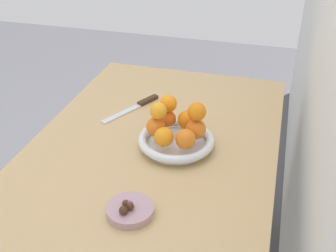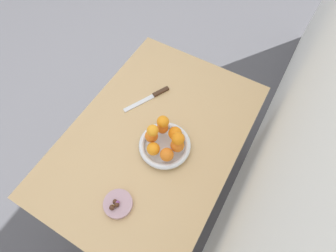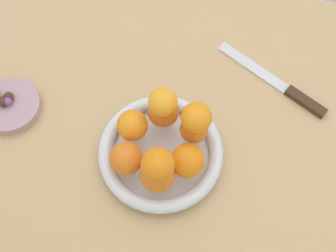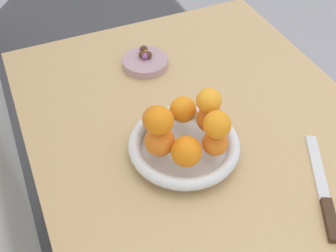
{
  "view_description": "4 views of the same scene",
  "coord_description": "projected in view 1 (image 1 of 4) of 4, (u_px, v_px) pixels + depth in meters",
  "views": [
    {
      "loc": [
        1.07,
        0.34,
        1.47
      ],
      "look_at": [
        0.05,
        0.05,
        0.83
      ],
      "focal_mm": 45.0,
      "sensor_mm": 36.0,
      "label": 1
    },
    {
      "loc": [
        0.46,
        0.34,
        1.83
      ],
      "look_at": [
        -0.02,
        0.07,
        0.88
      ],
      "focal_mm": 28.0,
      "sensor_mm": 36.0,
      "label": 2
    },
    {
      "loc": [
        -0.05,
        0.34,
        1.51
      ],
      "look_at": [
        0.01,
        0.06,
        0.86
      ],
      "focal_mm": 45.0,
      "sensor_mm": 36.0,
      "label": 3
    },
    {
      "loc": [
        -0.51,
        0.34,
        1.42
      ],
      "look_at": [
        0.02,
        0.11,
        0.84
      ],
      "focal_mm": 45.0,
      "sensor_mm": 36.0,
      "label": 4
    }
  ],
  "objects": [
    {
      "name": "candy_ball_1",
      "position": [
        129.0,
        205.0,
        1.03
      ],
      "size": [
        0.02,
        0.02,
        0.02
      ],
      "primitive_type": "sphere",
      "color": "#4C9947",
      "rests_on": "candy_dish"
    },
    {
      "name": "orange_6",
      "position": [
        168.0,
        103.0,
        1.29
      ],
      "size": [
        0.05,
        0.05,
        0.05
      ],
      "primitive_type": "sphere",
      "color": "orange",
      "rests_on": "orange_2"
    },
    {
      "name": "knife",
      "position": [
        136.0,
        107.0,
        1.52
      ],
      "size": [
        0.24,
        0.14,
        0.01
      ],
      "color": "#3F2819",
      "rests_on": "dining_table"
    },
    {
      "name": "candy_dish",
      "position": [
        130.0,
        210.0,
        1.04
      ],
      "size": [
        0.12,
        0.12,
        0.02
      ],
      "primitive_type": "cylinder",
      "color": "#B28C99",
      "rests_on": "dining_table"
    },
    {
      "name": "fruit_bowl",
      "position": [
        176.0,
        141.0,
        1.29
      ],
      "size": [
        0.23,
        0.23,
        0.04
      ],
      "color": "silver",
      "rests_on": "dining_table"
    },
    {
      "name": "orange_8",
      "position": [
        158.0,
        111.0,
        1.24
      ],
      "size": [
        0.05,
        0.05,
        0.05
      ],
      "primitive_type": "sphere",
      "color": "orange",
      "rests_on": "orange_3"
    },
    {
      "name": "orange_5",
      "position": [
        185.0,
        139.0,
        1.21
      ],
      "size": [
        0.06,
        0.06,
        0.06
      ],
      "primitive_type": "sphere",
      "color": "orange",
      "rests_on": "fruit_bowl"
    },
    {
      "name": "candy_ball_5",
      "position": [
        123.0,
        210.0,
        1.01
      ],
      "size": [
        0.02,
        0.02,
        0.02
      ],
      "primitive_type": "sphere",
      "color": "#472819",
      "rests_on": "candy_dish"
    },
    {
      "name": "candy_ball_4",
      "position": [
        130.0,
        204.0,
        1.03
      ],
      "size": [
        0.02,
        0.02,
        0.02
      ],
      "primitive_type": "sphere",
      "color": "#8C4C99",
      "rests_on": "candy_dish"
    },
    {
      "name": "orange_2",
      "position": [
        168.0,
        119.0,
        1.32
      ],
      "size": [
        0.05,
        0.05,
        0.05
      ],
      "primitive_type": "sphere",
      "color": "orange",
      "rests_on": "fruit_bowl"
    },
    {
      "name": "orange_7",
      "position": [
        197.0,
        112.0,
        1.23
      ],
      "size": [
        0.06,
        0.06,
        0.06
      ],
      "primitive_type": "sphere",
      "color": "orange",
      "rests_on": "orange_0"
    },
    {
      "name": "orange_3",
      "position": [
        156.0,
        127.0,
        1.27
      ],
      "size": [
        0.06,
        0.06,
        0.06
      ],
      "primitive_type": "sphere",
      "color": "orange",
      "rests_on": "fruit_bowl"
    },
    {
      "name": "dining_table",
      "position": [
        156.0,
        162.0,
        1.38
      ],
      "size": [
        1.1,
        0.76,
        0.74
      ],
      "color": "tan",
      "rests_on": "ground_plane"
    },
    {
      "name": "orange_1",
      "position": [
        187.0,
        120.0,
        1.31
      ],
      "size": [
        0.06,
        0.06,
        0.06
      ],
      "primitive_type": "sphere",
      "color": "orange",
      "rests_on": "fruit_bowl"
    },
    {
      "name": "candy_ball_2",
      "position": [
        124.0,
        210.0,
        1.02
      ],
      "size": [
        0.02,
        0.02,
        0.02
      ],
      "primitive_type": "sphere",
      "color": "gold",
      "rests_on": "candy_dish"
    },
    {
      "name": "orange_0",
      "position": [
        196.0,
        129.0,
        1.26
      ],
      "size": [
        0.06,
        0.06,
        0.06
      ],
      "primitive_type": "sphere",
      "color": "orange",
      "rests_on": "fruit_bowl"
    },
    {
      "name": "orange_4",
      "position": [
        164.0,
        137.0,
        1.23
      ],
      "size": [
        0.06,
        0.06,
        0.06
      ],
      "primitive_type": "sphere",
      "color": "orange",
      "rests_on": "fruit_bowl"
    },
    {
      "name": "candy_ball_0",
      "position": [
        126.0,
        204.0,
        1.03
      ],
      "size": [
        0.02,
        0.02,
        0.02
      ],
      "primitive_type": "sphere",
      "color": "#472819",
      "rests_on": "candy_dish"
    },
    {
      "name": "candy_ball_3",
      "position": [
        130.0,
        206.0,
        1.03
      ],
      "size": [
        0.02,
        0.02,
        0.02
      ],
      "primitive_type": "sphere",
      "color": "#472819",
      "rests_on": "candy_dish"
    }
  ]
}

